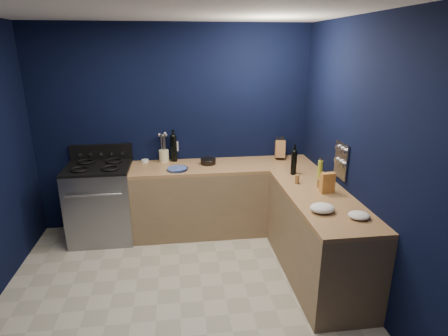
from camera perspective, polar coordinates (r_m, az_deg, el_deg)
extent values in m
cube|color=#ADA898|center=(3.76, -6.77, -20.09)|extent=(3.50, 3.50, 0.02)
cube|color=silver|center=(2.97, -8.82, 23.72)|extent=(3.50, 3.50, 0.02)
cube|color=black|center=(4.82, -7.71, 5.94)|extent=(3.50, 0.02, 2.60)
cube|color=black|center=(3.57, 21.86, 0.36)|extent=(0.02, 3.50, 2.60)
cube|color=black|center=(1.57, -7.50, -22.36)|extent=(3.50, 0.02, 2.60)
cube|color=#836849|center=(4.81, -0.08, -4.81)|extent=(2.30, 0.63, 0.86)
cube|color=brown|center=(4.65, -0.08, 0.29)|extent=(2.30, 0.63, 0.04)
cube|color=#836849|center=(4.00, 14.26, -10.48)|extent=(0.63, 1.67, 0.86)
cube|color=brown|center=(3.81, 14.79, -4.53)|extent=(0.63, 1.67, 0.04)
cube|color=gray|center=(4.85, -18.36, -5.22)|extent=(0.76, 0.66, 0.92)
cube|color=black|center=(4.57, -19.04, -6.90)|extent=(0.59, 0.02, 0.42)
cube|color=black|center=(4.69, -18.94, 0.11)|extent=(0.76, 0.66, 0.03)
cube|color=black|center=(4.94, -18.42, 2.35)|extent=(0.76, 0.06, 0.20)
cube|color=gray|center=(4.06, 17.69, 1.11)|extent=(0.02, 0.28, 0.38)
cube|color=white|center=(4.85, -7.60, 3.35)|extent=(0.09, 0.02, 0.13)
cylinder|color=#4555A4|center=(4.47, -7.26, -0.15)|extent=(0.24, 0.24, 0.03)
cylinder|color=white|center=(4.85, -12.12, 1.08)|extent=(0.09, 0.09, 0.04)
cylinder|color=beige|center=(4.81, -9.26, 1.87)|extent=(0.15, 0.15, 0.16)
cylinder|color=black|center=(4.79, -7.78, 2.98)|extent=(0.10, 0.10, 0.33)
cylinder|color=black|center=(4.66, -2.45, 1.03)|extent=(0.24, 0.24, 0.07)
cube|color=brown|center=(4.96, 8.63, 2.85)|extent=(0.18, 0.29, 0.28)
cylinder|color=black|center=(4.33, 10.74, 0.77)|extent=(0.07, 0.07, 0.27)
cylinder|color=#97A62A|center=(4.20, 14.61, -0.40)|extent=(0.07, 0.07, 0.23)
cylinder|color=olive|center=(4.07, 11.24, -1.71)|extent=(0.06, 0.06, 0.10)
cylinder|color=olive|center=(4.02, 14.49, -2.28)|extent=(0.06, 0.06, 0.10)
cube|color=#B32B47|center=(3.87, 15.68, -2.23)|extent=(0.15, 0.09, 0.21)
ellipsoid|color=white|center=(3.44, 14.94, -6.01)|extent=(0.25, 0.22, 0.08)
ellipsoid|color=white|center=(3.42, 20.14, -6.88)|extent=(0.21, 0.19, 0.06)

